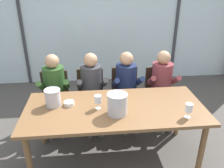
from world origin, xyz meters
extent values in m
plane|color=#4C4742|center=(0.00, 1.00, 0.00)|extent=(14.00, 14.00, 0.00)
cube|color=silver|center=(0.00, 2.61, 1.30)|extent=(7.40, 0.03, 2.60)
cube|color=#38383D|center=(-1.67, 2.59, 1.30)|extent=(0.06, 0.06, 2.60)
cube|color=#38383D|center=(1.67, 2.59, 1.30)|extent=(0.06, 0.06, 2.60)
cube|color=#386633|center=(0.00, 6.61, 0.84)|extent=(13.40, 2.40, 1.68)
cube|color=brown|center=(0.00, 0.00, 0.74)|extent=(2.20, 0.97, 0.04)
cylinder|color=brown|center=(-1.00, -0.39, 0.36)|extent=(0.07, 0.07, 0.72)
cylinder|color=brown|center=(1.00, -0.39, 0.36)|extent=(0.07, 0.07, 0.72)
cylinder|color=brown|center=(-1.00, 0.39, 0.36)|extent=(0.07, 0.07, 0.72)
cylinder|color=brown|center=(1.00, 0.39, 0.36)|extent=(0.07, 0.07, 0.72)
cube|color=#332319|center=(-0.85, 0.79, 0.45)|extent=(0.45, 0.45, 0.03)
cube|color=#332319|center=(-0.86, 0.98, 0.67)|extent=(0.42, 0.05, 0.42)
cylinder|color=#332319|center=(-1.03, 0.59, 0.22)|extent=(0.04, 0.04, 0.44)
cylinder|color=#332319|center=(-0.66, 0.60, 0.22)|extent=(0.04, 0.04, 0.44)
cylinder|color=#332319|center=(-1.05, 0.97, 0.22)|extent=(0.04, 0.04, 0.44)
cylinder|color=#332319|center=(-0.67, 0.98, 0.22)|extent=(0.04, 0.04, 0.44)
cube|color=#332319|center=(-0.30, 0.82, 0.45)|extent=(0.46, 0.46, 0.03)
cube|color=#332319|center=(-0.29, 1.02, 0.67)|extent=(0.42, 0.06, 0.42)
cylinder|color=#332319|center=(-0.50, 0.64, 0.22)|extent=(0.04, 0.04, 0.44)
cylinder|color=#332319|center=(-0.12, 0.62, 0.22)|extent=(0.04, 0.04, 0.44)
cylinder|color=#332319|center=(-0.48, 1.02, 0.22)|extent=(0.04, 0.04, 0.44)
cylinder|color=#332319|center=(-0.10, 1.00, 0.22)|extent=(0.04, 0.04, 0.44)
cube|color=#332319|center=(0.26, 0.83, 0.45)|extent=(0.47, 0.47, 0.03)
cube|color=#332319|center=(0.27, 1.03, 0.67)|extent=(0.42, 0.06, 0.42)
cylinder|color=#332319|center=(0.06, 0.66, 0.22)|extent=(0.04, 0.04, 0.44)
cylinder|color=#332319|center=(0.44, 0.63, 0.22)|extent=(0.04, 0.04, 0.44)
cylinder|color=#332319|center=(0.08, 1.03, 0.22)|extent=(0.04, 0.04, 0.44)
cylinder|color=#332319|center=(0.46, 1.01, 0.22)|extent=(0.04, 0.04, 0.44)
cube|color=#332319|center=(0.86, 0.83, 0.45)|extent=(0.49, 0.49, 0.03)
cube|color=#332319|center=(0.83, 1.03, 0.67)|extent=(0.42, 0.09, 0.42)
cylinder|color=#332319|center=(0.69, 0.62, 0.22)|extent=(0.04, 0.04, 0.44)
cylinder|color=#332319|center=(1.07, 0.66, 0.22)|extent=(0.04, 0.04, 0.44)
cylinder|color=#332319|center=(0.65, 0.99, 0.22)|extent=(0.04, 0.04, 0.44)
cylinder|color=#332319|center=(1.02, 1.04, 0.22)|extent=(0.04, 0.04, 0.44)
cylinder|color=#2D5123|center=(-0.84, 0.84, 0.74)|extent=(0.34, 0.34, 0.52)
sphere|color=tan|center=(-0.84, 0.84, 1.10)|extent=(0.21, 0.21, 0.21)
cube|color=#47423D|center=(-0.91, 0.63, 0.48)|extent=(0.16, 0.41, 0.13)
cube|color=#47423D|center=(-0.73, 0.64, 0.48)|extent=(0.16, 0.41, 0.13)
cylinder|color=#47423D|center=(-0.90, 0.43, 0.23)|extent=(0.10, 0.10, 0.46)
cylinder|color=#47423D|center=(-0.72, 0.44, 0.23)|extent=(0.10, 0.10, 0.46)
cylinder|color=#2D5123|center=(-1.02, 0.70, 0.77)|extent=(0.10, 0.33, 0.26)
cylinder|color=#2D5123|center=(-0.64, 0.73, 0.77)|extent=(0.10, 0.33, 0.26)
cylinder|color=#38383D|center=(-0.27, 0.84, 0.74)|extent=(0.34, 0.34, 0.52)
sphere|color=tan|center=(-0.27, 0.84, 1.10)|extent=(0.21, 0.21, 0.21)
cube|color=#47423D|center=(-0.35, 0.63, 0.48)|extent=(0.16, 0.41, 0.13)
cube|color=#47423D|center=(-0.17, 0.64, 0.48)|extent=(0.16, 0.41, 0.13)
cylinder|color=#47423D|center=(-0.33, 0.43, 0.23)|extent=(0.10, 0.10, 0.46)
cylinder|color=#47423D|center=(-0.15, 0.44, 0.23)|extent=(0.10, 0.10, 0.46)
cylinder|color=#38383D|center=(-0.45, 0.70, 0.77)|extent=(0.10, 0.33, 0.26)
cylinder|color=#38383D|center=(-0.07, 0.73, 0.77)|extent=(0.10, 0.33, 0.26)
cylinder|color=#192347|center=(0.27, 0.84, 0.74)|extent=(0.34, 0.34, 0.52)
sphere|color=tan|center=(0.27, 0.84, 1.10)|extent=(0.21, 0.21, 0.21)
cube|color=#47423D|center=(0.19, 0.63, 0.48)|extent=(0.16, 0.41, 0.13)
cube|color=#47423D|center=(0.37, 0.64, 0.48)|extent=(0.16, 0.41, 0.13)
cylinder|color=#47423D|center=(0.21, 0.43, 0.23)|extent=(0.10, 0.10, 0.46)
cylinder|color=#47423D|center=(0.39, 0.44, 0.23)|extent=(0.10, 0.10, 0.46)
cylinder|color=#192347|center=(0.09, 0.70, 0.77)|extent=(0.10, 0.33, 0.26)
cylinder|color=#192347|center=(0.47, 0.73, 0.77)|extent=(0.10, 0.33, 0.26)
cylinder|color=brown|center=(0.85, 0.84, 0.74)|extent=(0.34, 0.34, 0.52)
sphere|color=tan|center=(0.85, 0.84, 1.10)|extent=(0.21, 0.21, 0.21)
cube|color=#47423D|center=(0.74, 0.64, 0.48)|extent=(0.16, 0.41, 0.13)
cube|color=#47423D|center=(0.92, 0.63, 0.48)|extent=(0.16, 0.41, 0.13)
cylinder|color=#47423D|center=(0.73, 0.44, 0.23)|extent=(0.10, 0.10, 0.46)
cylinder|color=#47423D|center=(0.91, 0.43, 0.23)|extent=(0.10, 0.10, 0.46)
cylinder|color=brown|center=(0.65, 0.73, 0.77)|extent=(0.10, 0.33, 0.26)
cylinder|color=brown|center=(1.03, 0.70, 0.77)|extent=(0.10, 0.33, 0.26)
cylinder|color=#B7B7BC|center=(0.01, -0.15, 0.89)|extent=(0.23, 0.23, 0.25)
torus|color=silver|center=(0.01, -0.15, 1.02)|extent=(0.24, 0.24, 0.01)
cylinder|color=#B7B7BC|center=(-0.75, 0.12, 0.87)|extent=(0.19, 0.19, 0.21)
torus|color=silver|center=(-0.75, 0.12, 0.98)|extent=(0.20, 0.20, 0.01)
cylinder|color=silver|center=(-0.56, 0.10, 0.79)|extent=(0.13, 0.13, 0.05)
cylinder|color=silver|center=(0.80, -0.31, 0.77)|extent=(0.07, 0.07, 0.00)
cylinder|color=silver|center=(0.80, -0.31, 0.80)|extent=(0.01, 0.01, 0.07)
cylinder|color=silver|center=(0.80, -0.31, 0.89)|extent=(0.08, 0.08, 0.09)
cylinder|color=maroon|center=(0.80, -0.31, 0.86)|extent=(0.07, 0.07, 0.04)
cylinder|color=silver|center=(-0.21, -0.01, 0.77)|extent=(0.07, 0.07, 0.00)
cylinder|color=silver|center=(-0.21, -0.01, 0.80)|extent=(0.01, 0.01, 0.07)
cylinder|color=silver|center=(-0.21, -0.01, 0.89)|extent=(0.08, 0.08, 0.09)
cylinder|color=#E0D184|center=(-0.21, -0.01, 0.86)|extent=(0.07, 0.07, 0.04)
camera|label=1|loc=(-0.28, -2.41, 2.20)|focal=36.76mm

